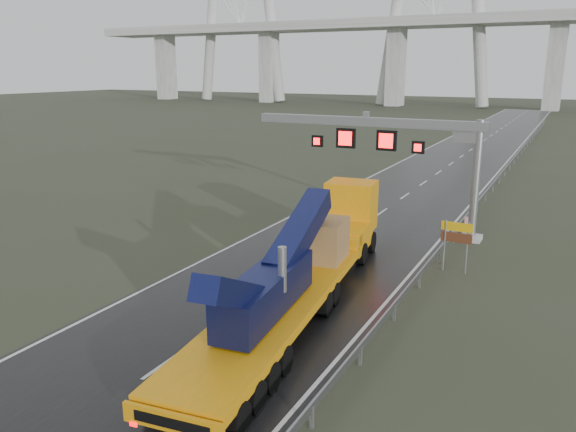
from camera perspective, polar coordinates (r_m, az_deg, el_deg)
The scene contains 7 objects.
ground at distance 22.17m, azimuth -8.93°, elevation -12.29°, with size 400.00×400.00×0.00m, color #323928.
road at distance 57.91m, azimuth 15.04°, elevation 4.28°, with size 11.00×200.00×0.02m, color black.
guardrail at distance 47.08m, azimuth 19.65°, elevation 2.46°, with size 0.20×140.00×1.40m, color gray, non-canonical shape.
sign_gantry at distance 35.45m, azimuth 11.09°, elevation 7.33°, with size 14.90×1.20×7.42m.
heavy_haul_truck at distance 25.41m, azimuth 2.36°, elevation -4.04°, with size 5.23×20.31×4.73m.
exit_sign_pair at distance 29.30m, azimuth 16.73°, elevation -2.05°, with size 1.56×0.14×2.66m.
striped_barrier at distance 36.53m, azimuth 17.96°, elevation -0.99°, with size 0.66×0.36×1.12m, color red.
Camera 1 is at (11.93, -15.78, 10.00)m, focal length 35.00 mm.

